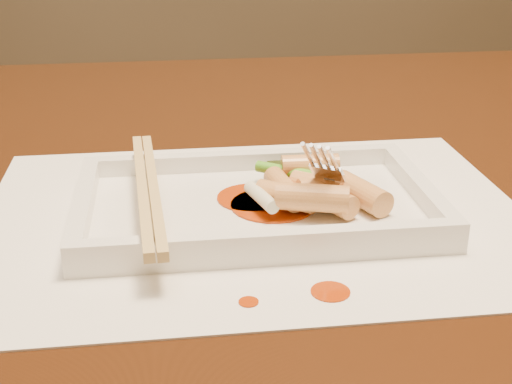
{
  "coord_description": "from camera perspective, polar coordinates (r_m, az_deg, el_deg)",
  "views": [
    {
      "loc": [
        0.0,
        -0.55,
        0.98
      ],
      "look_at": [
        0.06,
        -0.07,
        0.77
      ],
      "focal_mm": 50.0,
      "sensor_mm": 36.0,
      "label": 1
    }
  ],
  "objects": [
    {
      "name": "table",
      "position": [
        0.64,
        -6.66,
        -7.64
      ],
      "size": [
        1.4,
        0.9,
        0.75
      ],
      "color": "black",
      "rests_on": "ground"
    },
    {
      "name": "placemat",
      "position": [
        0.53,
        -0.0,
        -1.87
      ],
      "size": [
        0.4,
        0.3,
        0.0
      ],
      "primitive_type": "cube",
      "color": "white",
      "rests_on": "table"
    },
    {
      "name": "sauce_splatter_a",
      "position": [
        0.43,
        5.98,
        -7.93
      ],
      "size": [
        0.02,
        0.02,
        0.0
      ],
      "primitive_type": "cylinder",
      "color": "#AB3205",
      "rests_on": "placemat"
    },
    {
      "name": "sauce_splatter_b",
      "position": [
        0.42,
        -0.6,
        -8.78
      ],
      "size": [
        0.01,
        0.01,
        0.0
      ],
      "primitive_type": "cylinder",
      "color": "#AB3205",
      "rests_on": "placemat"
    },
    {
      "name": "plate_base",
      "position": [
        0.53,
        -0.0,
        -1.4
      ],
      "size": [
        0.26,
        0.16,
        0.01
      ],
      "primitive_type": "cube",
      "color": "white",
      "rests_on": "placemat"
    },
    {
      "name": "plate_rim_far",
      "position": [
        0.59,
        -0.93,
        2.55
      ],
      "size": [
        0.26,
        0.01,
        0.01
      ],
      "primitive_type": "cube",
      "color": "white",
      "rests_on": "plate_base"
    },
    {
      "name": "plate_rim_near",
      "position": [
        0.46,
        1.21,
        -4.0
      ],
      "size": [
        0.26,
        0.01,
        0.01
      ],
      "primitive_type": "cube",
      "color": "white",
      "rests_on": "plate_base"
    },
    {
      "name": "plate_rim_left",
      "position": [
        0.52,
        -13.64,
        -1.0
      ],
      "size": [
        0.01,
        0.14,
        0.01
      ],
      "primitive_type": "cube",
      "color": "white",
      "rests_on": "plate_base"
    },
    {
      "name": "plate_rim_right",
      "position": [
        0.55,
        12.92,
        0.37
      ],
      "size": [
        0.01,
        0.14,
        0.01
      ],
      "primitive_type": "cube",
      "color": "white",
      "rests_on": "plate_base"
    },
    {
      "name": "veg_piece",
      "position": [
        0.56,
        3.01,
        1.54
      ],
      "size": [
        0.04,
        0.03,
        0.01
      ],
      "primitive_type": "cube",
      "rotation": [
        0.0,
        0.0,
        0.03
      ],
      "color": "black",
      "rests_on": "plate_base"
    },
    {
      "name": "scallion_white",
      "position": [
        0.51,
        0.43,
        -0.4
      ],
      "size": [
        0.02,
        0.04,
        0.01
      ],
      "primitive_type": "cylinder",
      "rotation": [
        1.57,
        0.0,
        0.29
      ],
      "color": "#EAEACC",
      "rests_on": "plate_base"
    },
    {
      "name": "scallion_green",
      "position": [
        0.54,
        4.12,
        1.34
      ],
      "size": [
        0.08,
        0.06,
        0.01
      ],
      "primitive_type": "cylinder",
      "rotation": [
        1.57,
        0.0,
        0.97
      ],
      "color": "#429B19",
      "rests_on": "plate_base"
    },
    {
      "name": "chopstick_a",
      "position": [
        0.51,
        -9.1,
        0.3
      ],
      "size": [
        0.02,
        0.21,
        0.01
      ],
      "primitive_type": "cube",
      "rotation": [
        0.0,
        0.0,
        0.06
      ],
      "color": "tan",
      "rests_on": "plate_rim_near"
    },
    {
      "name": "chopstick_b",
      "position": [
        0.51,
        -8.21,
        0.35
      ],
      "size": [
        0.02,
        0.21,
        0.01
      ],
      "primitive_type": "cube",
      "rotation": [
        0.0,
        0.0,
        0.06
      ],
      "color": "tan",
      "rests_on": "plate_rim_near"
    },
    {
      "name": "fork",
      "position": [
        0.53,
        7.36,
        7.55
      ],
      "size": [
        0.09,
        0.1,
        0.14
      ],
      "primitive_type": null,
      "color": "silver",
      "rests_on": "plate_base"
    },
    {
      "name": "sauce_blob_0",
      "position": [
        0.53,
        -0.34,
        -0.45
      ],
      "size": [
        0.05,
        0.05,
        0.0
      ],
      "primitive_type": "cylinder",
      "color": "#AB3205",
      "rests_on": "plate_base"
    },
    {
      "name": "sauce_blob_1",
      "position": [
        0.52,
        1.35,
        -1.04
      ],
      "size": [
        0.06,
        0.06,
        0.0
      ],
      "primitive_type": "cylinder",
      "color": "#AB3205",
      "rests_on": "plate_base"
    },
    {
      "name": "rice_cake_0",
      "position": [
        0.51,
        2.45,
        -0.34
      ],
      "size": [
        0.05,
        0.04,
        0.02
      ],
      "primitive_type": "cylinder",
      "rotation": [
        1.57,
        0.0,
        0.93
      ],
      "color": "tan",
      "rests_on": "plate_base"
    },
    {
      "name": "rice_cake_1",
      "position": [
        0.53,
        4.91,
        0.45
      ],
      "size": [
        0.04,
        0.04,
        0.02
      ],
      "primitive_type": "cylinder",
      "rotation": [
        1.57,
        0.0,
        0.92
      ],
      "color": "tan",
      "rests_on": "plate_base"
    },
    {
      "name": "rice_cake_2",
      "position": [
        0.5,
        4.51,
        -0.46
      ],
      "size": [
        0.05,
        0.03,
        0.02
      ],
      "primitive_type": "cylinder",
      "rotation": [
        1.57,
        0.0,
        1.3
      ],
      "color": "tan",
      "rests_on": "plate_base"
    },
    {
      "name": "rice_cake_3",
      "position": [
        0.52,
        2.28,
        0.26
      ],
      "size": [
        0.02,
        0.05,
        0.02
      ],
      "primitive_type": "cylinder",
      "rotation": [
        1.57,
        0.0,
        0.16
      ],
      "color": "tan",
      "rests_on": "plate_base"
    },
    {
      "name": "rice_cake_4",
      "position": [
        0.53,
        5.53,
        0.3
      ],
      "size": [
        0.04,
        0.02,
        0.02
      ],
      "primitive_type": "cylinder",
      "rotation": [
        1.57,
        0.0,
        1.7
      ],
      "color": "tan",
      "rests_on": "plate_base"
    },
    {
      "name": "rice_cake_5",
      "position": [
        0.55,
        4.34,
        2.15
      ],
      "size": [
        0.04,
        0.02,
        0.02
      ],
      "primitive_type": "cylinder",
      "rotation": [
        1.57,
        0.0,
        1.54
      ],
      "color": "tan",
      "rests_on": "plate_base"
    },
    {
      "name": "rice_cake_6",
      "position": [
        0.51,
        6.07,
        -0.6
      ],
      "size": [
        0.03,
        0.04,
        0.02
      ],
      "primitive_type": "cylinder",
      "rotation": [
        1.57,
        0.0,
        0.52
      ],
      "color": "tan",
      "rests_on": "plate_base"
    },
    {
      "name": "rice_cake_7",
      "position": [
        0.52,
        8.42,
        -0.09
      ],
      "size": [
        0.04,
        0.05,
        0.02
      ],
      "primitive_type": "cylinder",
      "rotation": [
        1.57,
        0.0,
        0.41
      ],
      "color": "tan",
      "rests_on": "plate_base"
    }
  ]
}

